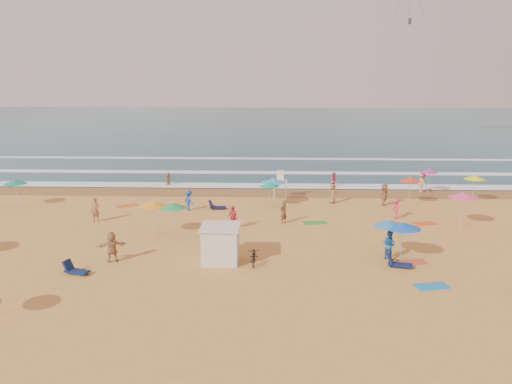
{
  "coord_description": "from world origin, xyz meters",
  "views": [
    {
      "loc": [
        -0.36,
        -32.27,
        10.16
      ],
      "look_at": [
        -1.79,
        6.0,
        1.5
      ],
      "focal_mm": 35.0,
      "sensor_mm": 36.0,
      "label": 1
    }
  ],
  "objects": [
    {
      "name": "cabana",
      "position": [
        -3.37,
        -5.42,
        1.0
      ],
      "size": [
        2.0,
        2.0,
        2.0
      ],
      "primitive_type": "cube",
      "color": "silver",
      "rests_on": "ground"
    },
    {
      "name": "towels",
      "position": [
        0.0,
        -2.61,
        0.01
      ],
      "size": [
        49.05,
        24.04,
        0.03
      ],
      "color": "#D11A47",
      "rests_on": "ground"
    },
    {
      "name": "beach_umbrellas",
      "position": [
        2.58,
        0.61,
        2.15
      ],
      "size": [
        54.56,
        27.8,
        0.74
      ],
      "color": "blue",
      "rests_on": "ground"
    },
    {
      "name": "bicycle",
      "position": [
        -1.47,
        -5.72,
        0.49
      ],
      "size": [
        0.65,
        1.86,
        0.98
      ],
      "primitive_type": "imported",
      "rotation": [
        0.0,
        0.0,
        -0.0
      ],
      "color": "black",
      "rests_on": "ground"
    },
    {
      "name": "cabana_roof",
      "position": [
        -3.37,
        -5.42,
        2.06
      ],
      "size": [
        2.2,
        2.2,
        0.12
      ],
      "primitive_type": "cube",
      "color": "silver",
      "rests_on": "cabana"
    },
    {
      "name": "loungers",
      "position": [
        1.53,
        -4.28,
        0.17
      ],
      "size": [
        50.45,
        23.48,
        0.34
      ],
      "color": "#0E1849",
      "rests_on": "ground"
    },
    {
      "name": "beachgoers",
      "position": [
        -1.62,
        3.49,
        0.83
      ],
      "size": [
        36.75,
        26.99,
        2.11
      ],
      "color": "brown",
      "rests_on": "ground"
    },
    {
      "name": "surf_foam",
      "position": [
        0.0,
        21.32,
        0.1
      ],
      "size": [
        200.0,
        18.7,
        0.05
      ],
      "color": "white",
      "rests_on": "ground"
    },
    {
      "name": "wet_sand",
      "position": [
        0.0,
        12.5,
        0.01
      ],
      "size": [
        220.0,
        220.0,
        0.0
      ],
      "primitive_type": "plane",
      "color": "olive",
      "rests_on": "ground"
    },
    {
      "name": "ocean",
      "position": [
        0.0,
        84.0,
        0.0
      ],
      "size": [
        220.0,
        140.0,
        0.18
      ],
      "primitive_type": "cube",
      "color": "#0C4756",
      "rests_on": "ground"
    },
    {
      "name": "lifeguard_stand",
      "position": [
        0.16,
        10.22,
        1.05
      ],
      "size": [
        1.2,
        1.2,
        2.1
      ],
      "primitive_type": null,
      "color": "white",
      "rests_on": "ground"
    },
    {
      "name": "ground",
      "position": [
        0.0,
        0.0,
        0.0
      ],
      "size": [
        220.0,
        220.0,
        0.0
      ],
      "primitive_type": "plane",
      "color": "gold",
      "rests_on": "ground"
    }
  ]
}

